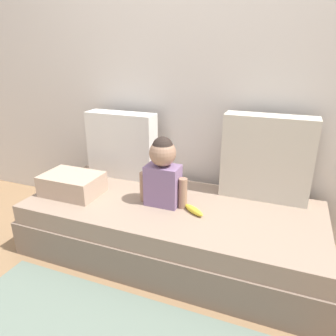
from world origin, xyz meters
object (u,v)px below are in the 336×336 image
throw_pillow_right (266,158)px  toddler (163,171)px  folded_blanket (72,184)px  throw_pillow_left (122,145)px  banana (194,210)px  couch (172,228)px

throw_pillow_right → toddler: (-0.60, -0.34, -0.05)m
throw_pillow_right → toddler: size_ratio=1.26×
throw_pillow_right → folded_blanket: bearing=-161.0°
throw_pillow_left → folded_blanket: throw_pillow_left is taller
throw_pillow_left → banana: 0.85m
throw_pillow_left → throw_pillow_right: (1.09, 0.00, 0.03)m
folded_blanket → banana: bearing=2.7°
throw_pillow_left → toddler: size_ratio=1.19×
throw_pillow_right → couch: bearing=-149.1°
banana → folded_blanket: (-0.88, -0.04, 0.05)m
throw_pillow_right → folded_blanket: 1.34m
folded_blanket → couch: bearing=8.5°
couch → toddler: 0.42m
couch → toddler: (-0.06, -0.02, 0.42)m
throw_pillow_right → toddler: bearing=-150.1°
toddler → couch: bearing=19.0°
throw_pillow_left → throw_pillow_right: size_ratio=0.94×
banana → throw_pillow_left: bearing=151.3°
banana → folded_blanket: bearing=-177.3°
throw_pillow_left → banana: throw_pillow_left is taller
throw_pillow_right → toddler: throw_pillow_right is taller
couch → folded_blanket: folded_blanket is taller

